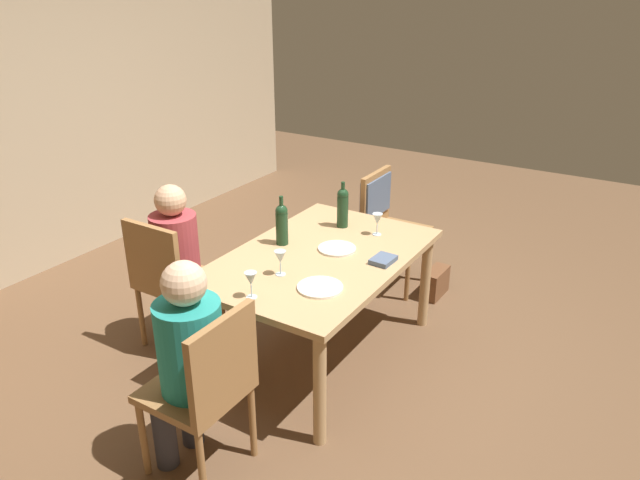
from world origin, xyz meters
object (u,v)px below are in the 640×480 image
dining_table (320,267)px  dinner_plate_host (337,249)px  wine_glass_near_right (280,258)px  handbag (436,283)px  chair_far_left (168,275)px  person_man_bearded (187,354)px  chair_right_end (384,213)px  person_woman_host (179,253)px  wine_bottle_dark_red (282,223)px  wine_glass_centre (251,280)px  dinner_plate_guest_left (320,287)px  wine_bottle_tall_green (343,207)px  chair_left_end (207,384)px  wine_glass_near_left (377,220)px

dining_table → dinner_plate_host: dinner_plate_host is taller
wine_glass_near_right → handbag: 1.71m
chair_far_left → person_man_bearded: size_ratio=0.80×
chair_right_end → person_woman_host: person_woman_host is taller
dining_table → dinner_plate_host: (0.12, -0.05, 0.09)m
wine_bottle_dark_red → dinner_plate_host: 0.38m
chair_far_left → wine_glass_centre: 0.93m
chair_right_end → wine_bottle_dark_red: (-1.14, 0.17, 0.27)m
chair_right_end → dinner_plate_guest_left: bearing=13.1°
wine_bottle_tall_green → dining_table: bearing=-166.7°
chair_right_end → dinner_plate_host: (-1.03, -0.17, 0.14)m
person_woman_host → wine_glass_near_right: 0.85m
person_man_bearded → handbag: 2.40m
person_woman_host → wine_glass_near_right: (-0.02, -0.83, 0.18)m
chair_left_end → dinner_plate_host: (1.27, 0.04, 0.20)m
dining_table → person_man_bearded: 1.15m
handbag → person_man_bearded: bearing=170.7°
person_woman_host → wine_bottle_tall_green: person_woman_host is taller
person_woman_host → wine_bottle_tall_green: bearing=45.8°
wine_bottle_tall_green → wine_glass_centre: bearing=-175.8°
person_man_bearded → wine_glass_near_left: 1.64m
chair_right_end → person_woman_host: bearing=-27.2°
chair_far_left → wine_glass_centre: chair_far_left is taller
wine_glass_near_right → dinner_plate_guest_left: 0.30m
wine_glass_centre → dinner_plate_guest_left: 0.39m
wine_glass_centre → chair_far_left: bearing=76.0°
chair_left_end → person_woman_host: 1.28m
dinner_plate_guest_left → wine_bottle_tall_green: bearing=22.0°
chair_left_end → dinner_plate_guest_left: (0.78, -0.14, 0.20)m
wine_glass_centre → dinner_plate_host: size_ratio=0.62×
chair_far_left → dinner_plate_guest_left: (0.07, -1.11, 0.20)m
chair_right_end → wine_bottle_tall_green: size_ratio=2.88×
wine_glass_near_left → handbag: bearing=-15.9°
dinner_plate_host → handbag: bearing=-16.3°
wine_glass_centre → dinner_plate_guest_left: wine_glass_centre is taller
dining_table → wine_bottle_dark_red: 0.37m
wine_glass_centre → person_man_bearded: bearing=-179.6°
handbag → chair_left_end: bearing=173.5°
wine_glass_near_left → dinner_plate_guest_left: (-0.84, -0.07, -0.10)m
chair_far_left → dinner_plate_host: size_ratio=3.84×
chair_right_end → wine_bottle_dark_red: wine_bottle_dark_red is taller
wine_glass_centre → wine_glass_near_right: (0.30, 0.02, 0.00)m
chair_left_end → wine_bottle_tall_green: 1.67m
dinner_plate_guest_left → handbag: (1.52, -0.12, -0.62)m
person_woman_host → handbag: person_woman_host is taller
chair_right_end → wine_glass_near_right: 1.52m
wine_bottle_tall_green → wine_glass_centre: 1.12m
wine_glass_centre → wine_glass_near_left: bearing=-9.4°
dinner_plate_guest_left → wine_glass_centre: bearing=137.0°
person_man_bearded → wine_glass_near_left: (1.62, -0.18, 0.17)m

